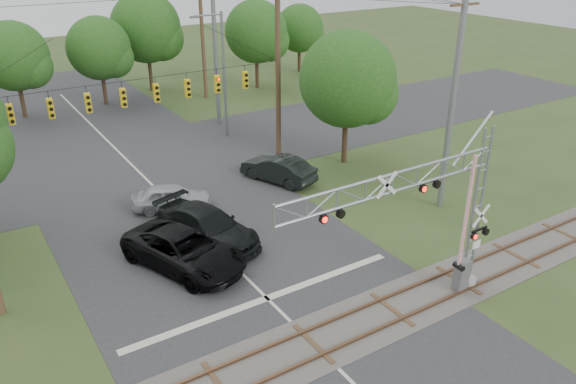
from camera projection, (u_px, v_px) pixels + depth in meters
ground at (345, 376)px, 19.94m from camera, size 160.00×160.00×0.00m
road_main at (221, 253)px, 27.59m from camera, size 14.00×90.00×0.02m
road_cross at (130, 163)px, 38.31m from camera, size 90.00×12.00×0.02m
railroad_track at (313, 344)px, 21.46m from camera, size 90.00×3.20×0.17m
crossing_gantry at (427, 211)px, 21.71m from camera, size 10.48×0.94×7.38m
traffic_signal_span at (154, 92)px, 33.25m from camera, size 19.34×0.36×11.50m
pickup_black at (184, 250)px, 26.13m from camera, size 5.00×6.99×1.77m
car_dark at (208, 227)px, 28.20m from camera, size 4.16×6.59×1.78m
sedan_silver at (172, 197)px, 31.64m from camera, size 4.73×3.49×1.50m
suv_dark at (278, 169)px, 35.24m from camera, size 3.41×5.29×1.65m
streetlight at (222, 69)px, 41.27m from camera, size 2.47×0.26×9.26m
utility_poles at (176, 72)px, 36.30m from camera, size 24.90×28.92×13.93m
treeline at (65, 61)px, 41.90m from camera, size 52.72×31.95×9.69m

